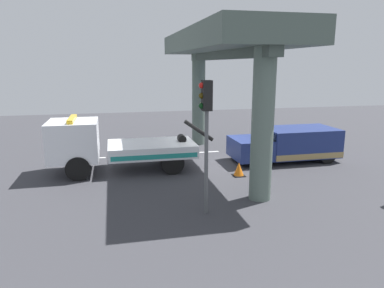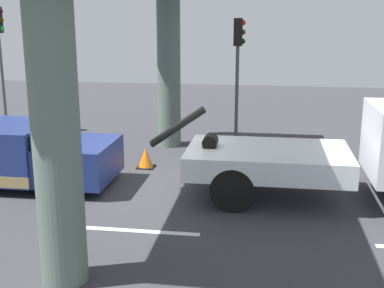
{
  "view_description": "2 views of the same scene",
  "coord_description": "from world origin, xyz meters",
  "px_view_note": "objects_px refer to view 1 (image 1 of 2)",
  "views": [
    {
      "loc": [
        4.25,
        15.66,
        4.63
      ],
      "look_at": [
        0.69,
        -0.23,
        0.99
      ],
      "focal_mm": 33.39,
      "sensor_mm": 36.0,
      "label": 1
    },
    {
      "loc": [
        2.55,
        -11.88,
        4.31
      ],
      "look_at": [
        0.64,
        0.84,
        1.03
      ],
      "focal_mm": 47.78,
      "sensor_mm": 36.0,
      "label": 2
    }
  ],
  "objects_px": {
    "towed_van_green": "(289,145)",
    "traffic_cone_orange": "(239,170)",
    "traffic_light_far": "(206,118)",
    "tow_truck_white": "(107,145)"
  },
  "relations": [
    {
      "from": "towed_van_green",
      "to": "traffic_cone_orange",
      "type": "height_order",
      "value": "towed_van_green"
    },
    {
      "from": "traffic_light_far",
      "to": "traffic_cone_orange",
      "type": "height_order",
      "value": "traffic_light_far"
    },
    {
      "from": "towed_van_green",
      "to": "tow_truck_white",
      "type": "bearing_deg",
      "value": 0.04
    },
    {
      "from": "traffic_light_far",
      "to": "traffic_cone_orange",
      "type": "bearing_deg",
      "value": -124.43
    },
    {
      "from": "traffic_light_far",
      "to": "towed_van_green",
      "type": "bearing_deg",
      "value": -136.35
    },
    {
      "from": "traffic_cone_orange",
      "to": "tow_truck_white",
      "type": "bearing_deg",
      "value": -19.48
    },
    {
      "from": "towed_van_green",
      "to": "traffic_light_far",
      "type": "bearing_deg",
      "value": 43.65
    },
    {
      "from": "towed_van_green",
      "to": "traffic_light_far",
      "type": "height_order",
      "value": "traffic_light_far"
    },
    {
      "from": "traffic_cone_orange",
      "to": "towed_van_green",
      "type": "bearing_deg",
      "value": -149.65
    },
    {
      "from": "traffic_light_far",
      "to": "tow_truck_white",
      "type": "bearing_deg",
      "value": -60.8
    }
  ]
}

